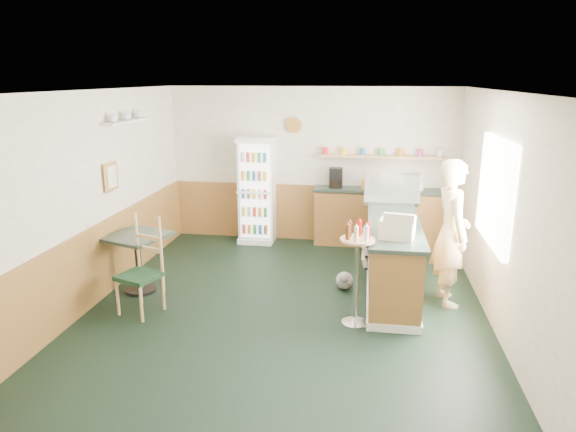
% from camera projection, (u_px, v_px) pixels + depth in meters
% --- Properties ---
extents(ground, '(6.00, 6.00, 0.00)m').
position_uv_depth(ground, '(284.00, 310.00, 6.49)').
color(ground, black).
rests_on(ground, ground).
extents(room_envelope, '(5.04, 6.02, 2.72)m').
position_uv_depth(room_envelope, '(276.00, 180.00, 6.82)').
color(room_envelope, silver).
rests_on(room_envelope, ground).
extents(service_counter, '(0.68, 3.01, 1.01)m').
position_uv_depth(service_counter, '(391.00, 253.00, 7.20)').
color(service_counter, brown).
rests_on(service_counter, ground).
extents(back_counter, '(2.24, 0.42, 1.69)m').
position_uv_depth(back_counter, '(378.00, 215.00, 8.85)').
color(back_counter, brown).
rests_on(back_counter, ground).
extents(drinks_fridge, '(0.61, 0.53, 1.86)m').
position_uv_depth(drinks_fridge, '(257.00, 190.00, 9.00)').
color(drinks_fridge, white).
rests_on(drinks_fridge, ground).
extents(display_case, '(0.82, 0.43, 0.47)m').
position_uv_depth(display_case, '(392.00, 188.00, 7.69)').
color(display_case, silver).
rests_on(display_case, service_counter).
extents(cash_register, '(0.46, 0.48, 0.23)m').
position_uv_depth(cash_register, '(397.00, 228.00, 6.09)').
color(cash_register, beige).
rests_on(cash_register, service_counter).
extents(shopkeeper, '(0.56, 0.70, 1.89)m').
position_uv_depth(shopkeeper, '(451.00, 233.00, 6.48)').
color(shopkeeper, tan).
rests_on(shopkeeper, ground).
extents(condiment_stand, '(0.40, 0.40, 1.25)m').
position_uv_depth(condiment_stand, '(357.00, 260.00, 5.93)').
color(condiment_stand, silver).
rests_on(condiment_stand, ground).
extents(newspaper_rack, '(0.09, 0.44, 0.52)m').
position_uv_depth(newspaper_rack, '(366.00, 248.00, 7.33)').
color(newspaper_rack, black).
rests_on(newspaper_rack, ground).
extents(cafe_table, '(0.94, 0.94, 0.81)m').
position_uv_depth(cafe_table, '(138.00, 252.00, 6.92)').
color(cafe_table, black).
rests_on(cafe_table, ground).
extents(cafe_chair, '(0.58, 0.58, 1.22)m').
position_uv_depth(cafe_chair, '(142.00, 262.00, 6.36)').
color(cafe_chair, black).
rests_on(cafe_chair, ground).
extents(dog_doorstop, '(0.24, 0.31, 0.29)m').
position_uv_depth(dog_doorstop, '(344.00, 280.00, 7.09)').
color(dog_doorstop, gray).
rests_on(dog_doorstop, ground).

